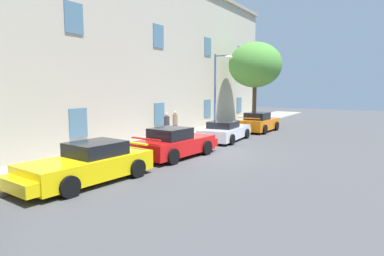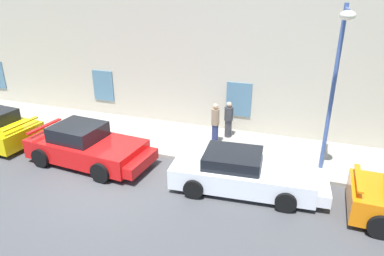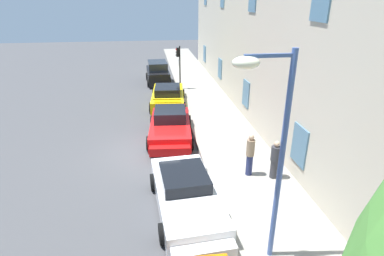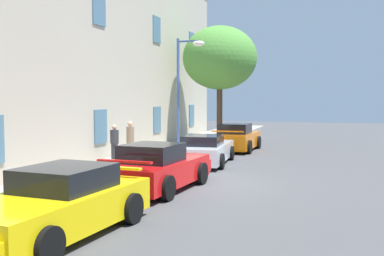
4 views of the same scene
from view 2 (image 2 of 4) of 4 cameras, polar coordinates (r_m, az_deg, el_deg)
ground_plane at (r=12.56m, az=-13.74°, el=-8.41°), size 80.00×80.00×0.00m
sidewalk at (r=15.53m, az=-6.29°, el=-1.28°), size 60.00×3.34×0.14m
sportscar_yellow_flank at (r=13.63m, az=-16.28°, el=-3.03°), size 4.85×2.48×1.46m
sportscar_white_middle at (r=11.68m, az=9.06°, el=-7.30°), size 5.09×2.41×1.26m
street_lamp at (r=11.89m, az=22.69°, el=9.73°), size 0.44×1.42×5.63m
pedestrian_admiring at (r=15.00m, az=5.97°, el=1.42°), size 0.48×0.48×1.58m
pedestrian_strolling at (r=14.22m, az=3.81°, el=0.76°), size 0.44×0.44×1.75m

